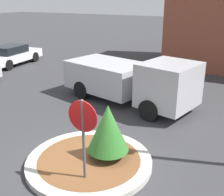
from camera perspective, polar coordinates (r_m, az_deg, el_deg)
ground_plane at (r=8.36m, az=-4.61°, el=-13.14°), size 120.00×120.00×0.00m
traffic_island at (r=8.31m, az=-4.63°, el=-12.67°), size 3.61×3.61×0.16m
stop_sign at (r=6.82m, az=-5.90°, el=-5.82°), size 0.80×0.07×2.29m
island_shrub at (r=7.92m, az=-0.82°, el=-6.09°), size 1.19×1.19×1.60m
utility_truck at (r=12.44m, az=3.63°, el=3.80°), size 6.45×3.67×2.11m
parked_sedan_white at (r=20.83m, az=-19.64°, el=8.25°), size 2.08×4.57×1.37m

